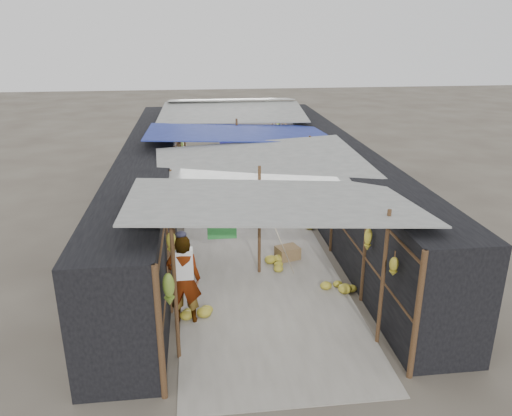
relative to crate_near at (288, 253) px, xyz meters
name	(u,v)px	position (x,y,z in m)	size (l,w,h in m)	color
ground	(280,349)	(-0.80, -3.65, -0.16)	(80.00, 80.00, 0.00)	#6B6356
aisle_slab	(245,219)	(-0.80, 2.85, -0.15)	(3.60, 16.00, 0.02)	#9E998E
stall_left	(151,186)	(-3.50, 2.85, 0.99)	(1.40, 15.00, 2.30)	black
stall_right	(334,180)	(1.90, 2.85, 0.99)	(1.40, 15.00, 2.30)	black
crate_near	(288,253)	(0.00, 0.00, 0.00)	(0.54, 0.43, 0.32)	#876345
crate_mid	(254,218)	(-0.54, 2.46, 0.00)	(0.54, 0.43, 0.32)	#876345
crate_back	(220,216)	(-1.54, 2.88, -0.04)	(0.39, 0.32, 0.25)	#876345
black_basin	(260,171)	(0.31, 7.84, -0.07)	(0.60, 0.60, 0.18)	black
vendor_elderly	(183,279)	(-2.50, -2.52, 0.76)	(0.67, 0.44, 1.84)	silver
shopper_blue	(229,169)	(-1.06, 5.62, 0.64)	(0.78, 0.61, 1.60)	#2141A7
vendor_seated	(284,200)	(0.43, 2.97, 0.35)	(0.66, 0.38, 1.03)	#4A4640
market_canopy	(244,138)	(-0.77, 3.18, 2.24)	(5.62, 15.20, 2.77)	brown
hanging_bananas	(232,171)	(-1.19, 2.35, 1.51)	(3.96, 13.71, 0.82)	olive
floor_bananas	(256,225)	(-0.55, 1.98, -0.01)	(3.97, 9.98, 0.36)	#A3962A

